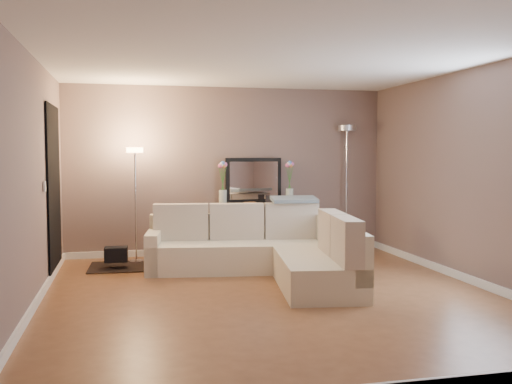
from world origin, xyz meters
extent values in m
cube|color=brown|center=(0.00, 0.00, -0.01)|extent=(5.00, 5.50, 0.01)
cube|color=white|center=(0.00, 0.00, 2.60)|extent=(5.00, 5.50, 0.01)
cube|color=#77615B|center=(0.00, 2.76, 1.30)|extent=(5.00, 0.02, 2.60)
cube|color=#77615B|center=(0.00, -2.76, 1.30)|extent=(5.00, 0.02, 2.60)
cube|color=#77615B|center=(-2.51, 0.00, 1.30)|extent=(0.02, 5.50, 2.60)
cube|color=#77615B|center=(2.51, 0.00, 1.30)|extent=(0.02, 5.50, 2.60)
cube|color=white|center=(0.00, 2.73, 0.05)|extent=(5.00, 0.03, 0.10)
cube|color=white|center=(-2.48, 0.00, 0.05)|extent=(0.03, 5.50, 0.10)
cube|color=white|center=(2.48, 0.00, 0.05)|extent=(0.03, 5.50, 0.10)
cube|color=black|center=(-2.48, 1.70, 1.10)|extent=(0.02, 1.20, 2.20)
cube|color=white|center=(-2.48, 0.85, 1.20)|extent=(0.02, 0.08, 0.12)
cube|color=beige|center=(-0.06, 1.44, 0.19)|extent=(2.59, 1.19, 0.38)
cube|color=beige|center=(-0.02, 1.77, 0.46)|extent=(2.50, 0.53, 0.54)
cube|color=beige|center=(-1.22, 1.60, 0.27)|extent=(0.29, 0.88, 0.54)
cube|color=beige|center=(0.59, 0.14, 0.19)|extent=(1.06, 1.64, 0.38)
cube|color=beige|center=(0.98, 0.52, 0.46)|extent=(0.51, 2.40, 0.54)
cube|color=beige|center=(-0.84, 1.78, 0.63)|extent=(0.77, 0.31, 0.50)
cube|color=beige|center=(-0.08, 1.67, 0.63)|extent=(0.77, 0.31, 0.50)
cube|color=beige|center=(0.68, 1.57, 0.63)|extent=(0.77, 0.31, 0.50)
cube|color=beige|center=(0.85, 0.39, 0.63)|extent=(0.30, 0.71, 0.50)
cube|color=beige|center=(0.76, -0.32, 0.63)|extent=(0.30, 0.71, 0.50)
cube|color=slate|center=(0.73, 1.59, 0.93)|extent=(0.66, 0.42, 0.08)
cube|color=black|center=(0.39, 2.46, 0.76)|extent=(1.30, 0.44, 0.04)
cube|color=black|center=(-0.19, 2.28, 0.37)|extent=(0.05, 0.05, 0.74)
cube|color=black|center=(-0.21, 2.55, 0.37)|extent=(0.05, 0.05, 0.74)
cube|color=black|center=(0.98, 2.37, 0.37)|extent=(0.05, 0.05, 0.74)
cube|color=black|center=(0.96, 2.64, 0.37)|extent=(0.05, 0.05, 0.74)
cube|color=black|center=(0.39, 2.46, 0.18)|extent=(1.21, 0.41, 0.03)
cube|color=#BF3333|center=(-0.14, 2.42, 0.28)|extent=(0.04, 0.16, 0.19)
cube|color=#3359A5|center=(-0.10, 2.42, 0.29)|extent=(0.05, 0.16, 0.21)
cube|color=gold|center=(-0.05, 2.43, 0.30)|extent=(0.05, 0.16, 0.23)
cube|color=#3F7F4C|center=(0.00, 2.43, 0.28)|extent=(0.06, 0.16, 0.19)
cube|color=#994C99|center=(0.05, 2.43, 0.29)|extent=(0.04, 0.16, 0.21)
cube|color=orange|center=(0.09, 2.44, 0.30)|extent=(0.05, 0.16, 0.23)
cube|color=#262626|center=(0.13, 2.44, 0.28)|extent=(0.05, 0.16, 0.19)
cube|color=#4C99B2|center=(0.19, 2.44, 0.29)|extent=(0.06, 0.16, 0.21)
cube|color=#B2A58C|center=(0.23, 2.45, 0.30)|extent=(0.04, 0.16, 0.23)
cube|color=brown|center=(0.27, 2.45, 0.28)|extent=(0.05, 0.16, 0.19)
cube|color=navy|center=(0.32, 2.46, 0.29)|extent=(0.05, 0.16, 0.21)
cube|color=gold|center=(0.37, 2.46, 0.30)|extent=(0.06, 0.16, 0.23)
cube|color=black|center=(0.38, 2.62, 1.15)|extent=(0.90, 0.11, 0.70)
cube|color=white|center=(0.38, 2.60, 1.15)|extent=(0.78, 0.07, 0.59)
cube|color=orange|center=(0.27, 2.42, 0.81)|extent=(0.18, 0.13, 0.04)
cube|color=black|center=(0.57, 2.42, 0.85)|extent=(0.10, 0.03, 0.13)
cube|color=black|center=(0.69, 2.43, 0.84)|extent=(0.08, 0.03, 0.11)
cylinder|color=silver|center=(-0.15, 2.42, 0.91)|extent=(0.13, 0.13, 0.23)
cylinder|color=#38722D|center=(-0.16, 2.41, 1.18)|extent=(0.10, 0.02, 0.40)
sphere|color=#E5598C|center=(-0.19, 2.41, 1.39)|extent=(0.07, 0.07, 0.07)
cylinder|color=#38722D|center=(-0.16, 2.41, 1.19)|extent=(0.05, 0.01, 0.43)
sphere|color=white|center=(-0.17, 2.41, 1.41)|extent=(0.07, 0.07, 0.07)
cylinder|color=#38722D|center=(-0.15, 2.42, 1.20)|extent=(0.01, 0.01, 0.45)
sphere|color=#598CE5|center=(-0.15, 2.42, 1.43)|extent=(0.07, 0.07, 0.07)
cylinder|color=#38722D|center=(-0.14, 2.42, 1.18)|extent=(0.05, 0.01, 0.41)
sphere|color=#E58C4C|center=(-0.13, 2.42, 1.39)|extent=(0.07, 0.07, 0.07)
cylinder|color=#38722D|center=(-0.13, 2.42, 1.19)|extent=(0.10, 0.02, 0.42)
sphere|color=#D866B2|center=(-0.11, 2.42, 1.41)|extent=(0.07, 0.07, 0.07)
cylinder|color=silver|center=(0.93, 2.50, 0.91)|extent=(0.13, 0.13, 0.23)
cylinder|color=#38722D|center=(0.91, 2.50, 1.18)|extent=(0.10, 0.02, 0.40)
sphere|color=#E5598C|center=(0.89, 2.50, 1.39)|extent=(0.07, 0.07, 0.07)
cylinder|color=#38722D|center=(0.92, 2.50, 1.19)|extent=(0.05, 0.01, 0.43)
sphere|color=white|center=(0.91, 2.50, 1.41)|extent=(0.07, 0.07, 0.07)
cylinder|color=#38722D|center=(0.93, 2.50, 1.20)|extent=(0.01, 0.01, 0.45)
sphere|color=#598CE5|center=(0.93, 2.50, 1.43)|extent=(0.07, 0.07, 0.07)
cylinder|color=#38722D|center=(0.93, 2.50, 1.18)|extent=(0.05, 0.01, 0.41)
sphere|color=#E58C4C|center=(0.94, 2.50, 1.39)|extent=(0.07, 0.07, 0.07)
cylinder|color=#38722D|center=(0.94, 2.50, 1.19)|extent=(0.10, 0.02, 0.42)
sphere|color=#D866B2|center=(0.96, 2.50, 1.41)|extent=(0.07, 0.07, 0.07)
cylinder|color=silver|center=(-1.44, 2.28, 0.01)|extent=(0.23, 0.23, 0.03)
cylinder|color=silver|center=(-1.44, 2.28, 0.80)|extent=(0.02, 0.02, 1.58)
cylinder|color=#FFBF72|center=(-1.44, 2.28, 1.62)|extent=(0.24, 0.24, 0.07)
cylinder|color=silver|center=(1.91, 2.61, 0.02)|extent=(0.28, 0.28, 0.03)
cylinder|color=silver|center=(1.91, 2.61, 0.98)|extent=(0.03, 0.03, 1.93)
cylinder|color=silver|center=(1.91, 2.61, 1.98)|extent=(0.30, 0.30, 0.09)
cube|color=black|center=(-1.54, 1.97, 0.01)|extent=(1.12, 0.86, 0.01)
cube|color=black|center=(-1.72, 1.87, 0.20)|extent=(0.32, 0.23, 0.20)
camera|label=1|loc=(-1.56, -6.05, 1.59)|focal=40.00mm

